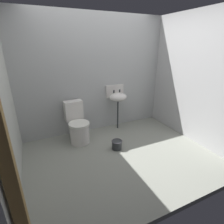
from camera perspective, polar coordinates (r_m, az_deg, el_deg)
The scene contains 6 objects.
ground_plane at distance 3.25m, azimuth 2.12°, elevation -13.92°, with size 3.55×2.62×0.08m, color gray.
wall_back at distance 3.77m, azimuth -5.76°, elevation 11.70°, with size 3.55×0.10×2.42m, color #B0B2B3.
wall_right at distance 3.81m, azimuth 24.38°, elevation 10.03°, with size 0.10×2.42×2.42m, color #AFAFB0.
toilet_near_wall at distance 3.53m, azimuth -11.12°, elevation -4.46°, with size 0.43×0.62×0.78m.
sink at distance 3.85m, azimuth 1.79°, elevation 5.06°, with size 0.42×0.35×0.99m.
bucket at distance 3.30m, azimuth 1.59°, elevation -10.59°, with size 0.20×0.20×0.17m.
Camera 1 is at (-1.22, -2.35, 1.83)m, focal length 27.96 mm.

